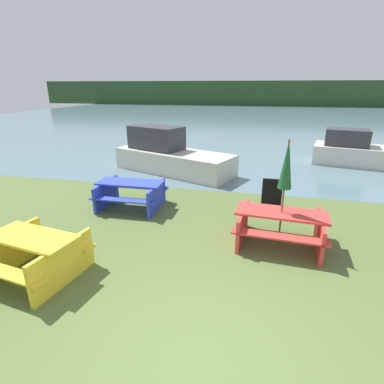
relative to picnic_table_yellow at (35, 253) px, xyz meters
name	(u,v)px	position (x,y,z in m)	size (l,w,h in m)	color
ground_plane	(201,365)	(3.16, -1.16, -0.46)	(60.00, 60.00, 0.00)	#516633
water	(256,117)	(3.16, 30.16, -0.46)	(60.00, 50.00, 0.00)	slate
far_treeline	(260,93)	(3.16, 50.16, 1.54)	(80.00, 1.60, 4.00)	#284723
picnic_table_yellow	(35,253)	(0.00, 0.00, 0.00)	(1.74, 1.61, 0.78)	yellow
picnic_table_red	(280,224)	(4.21, 2.10, 0.00)	(1.95, 1.53, 0.74)	red
picnic_table_blue	(131,192)	(0.33, 3.33, -0.01)	(1.77, 1.40, 0.74)	blue
umbrella_darkgreen	(287,166)	(4.21, 2.10, 1.26)	(0.27, 0.27, 2.23)	brown
boat	(169,155)	(0.28, 7.16, 0.17)	(5.01, 3.25, 1.71)	beige
boat_second	(359,152)	(7.81, 9.89, 0.09)	(4.09, 2.43, 1.48)	beige
signboard	(272,192)	(4.11, 4.39, -0.08)	(0.55, 0.08, 0.75)	black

